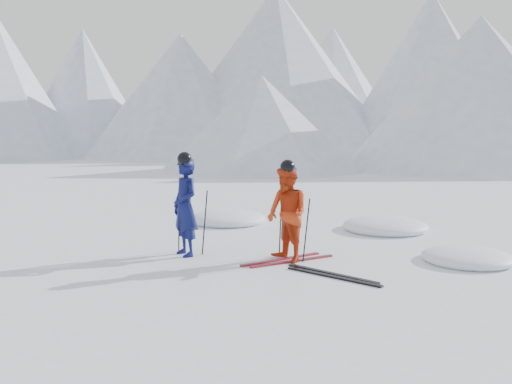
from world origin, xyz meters
The scene contains 12 objects.
ground centered at (0.00, 0.00, 0.00)m, with size 160.00×160.00×0.00m, color white.
skier_blue centered at (-2.72, -0.79, 0.90)m, with size 0.65×0.43×1.80m, color #0B1045.
skier_red centered at (-0.96, -0.09, 0.84)m, with size 0.82×0.64×1.68m, color red.
pole_blue_left centered at (-3.02, -0.64, 0.60)m, with size 0.02×0.02×1.20m, color black.
pole_blue_right centered at (-2.47, -0.54, 0.60)m, with size 0.02×0.02×1.20m, color black.
pole_red_left centered at (-1.26, 0.16, 0.56)m, with size 0.02×0.02×1.12m, color black.
pole_red_right centered at (-0.66, 0.06, 0.56)m, with size 0.02×0.02×1.12m, color black.
ski_worn_left centered at (-1.08, -0.09, 0.01)m, with size 0.09×1.70×0.03m, color black.
ski_worn_right centered at (-0.84, -0.09, 0.01)m, with size 0.09×1.70×0.03m, color black.
ski_loose_a centered at (0.10, -0.45, 0.01)m, with size 0.09×1.70×0.03m, color black.
ski_loose_b centered at (0.20, -0.60, 0.01)m, with size 0.09×1.70×0.03m, color black.
snow_lumps centered at (-1.00, 2.46, 0.00)m, with size 9.63×5.69×0.43m.
Camera 1 is at (3.98, -8.03, 2.27)m, focal length 38.00 mm.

